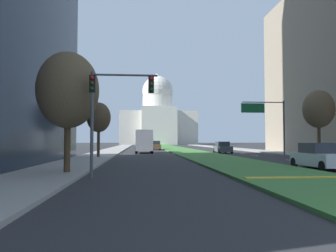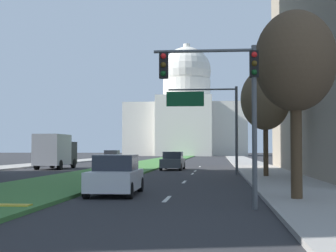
{
  "view_description": "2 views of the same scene",
  "coord_description": "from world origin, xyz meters",
  "px_view_note": "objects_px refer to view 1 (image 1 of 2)",
  "views": [
    {
      "loc": [
        -7.17,
        -4.54,
        1.84
      ],
      "look_at": [
        -2.5,
        49.92,
        4.25
      ],
      "focal_mm": 34.07,
      "sensor_mm": 36.0,
      "label": 1
    },
    {
      "loc": [
        8.4,
        -6.23,
        1.93
      ],
      "look_at": [
        2.39,
        55.01,
        4.6
      ],
      "focal_mm": 54.87,
      "sensor_mm": 36.0,
      "label": 2
    }
  ],
  "objects_px": {
    "street_tree_left_mid": "(99,118)",
    "sedan_lead_stopped": "(319,157)",
    "street_tree_right_mid": "(318,109)",
    "sedan_midblock": "(223,148)",
    "traffic_light_near_left": "(110,100)",
    "capitol_building": "(158,120)",
    "street_tree_left_near": "(68,90)",
    "sedan_distant": "(156,146)",
    "overhead_guide_sign": "(268,116)",
    "box_truck_delivery": "(144,141)"
  },
  "relations": [
    {
      "from": "street_tree_left_mid",
      "to": "sedan_lead_stopped",
      "type": "xyz_separation_m",
      "value": [
        15.57,
        -13.31,
        -3.32
      ]
    },
    {
      "from": "street_tree_right_mid",
      "to": "sedan_lead_stopped",
      "type": "distance_m",
      "value": 15.13
    },
    {
      "from": "sedan_lead_stopped",
      "to": "street_tree_right_mid",
      "type": "bearing_deg",
      "value": 59.73
    },
    {
      "from": "sedan_lead_stopped",
      "to": "sedan_midblock",
      "type": "bearing_deg",
      "value": 89.55
    },
    {
      "from": "traffic_light_near_left",
      "to": "capitol_building",
      "type": "bearing_deg",
      "value": 85.82
    },
    {
      "from": "street_tree_left_near",
      "to": "sedan_distant",
      "type": "height_order",
      "value": "street_tree_left_near"
    },
    {
      "from": "traffic_light_near_left",
      "to": "sedan_lead_stopped",
      "type": "bearing_deg",
      "value": 15.78
    },
    {
      "from": "capitol_building",
      "to": "street_tree_left_mid",
      "type": "relative_size",
      "value": 5.52
    },
    {
      "from": "sedan_midblock",
      "to": "sedan_distant",
      "type": "bearing_deg",
      "value": 119.68
    },
    {
      "from": "street_tree_left_mid",
      "to": "sedan_distant",
      "type": "height_order",
      "value": "street_tree_left_mid"
    },
    {
      "from": "sedan_lead_stopped",
      "to": "sedan_distant",
      "type": "bearing_deg",
      "value": 102.02
    },
    {
      "from": "capitol_building",
      "to": "overhead_guide_sign",
      "type": "relative_size",
      "value": 4.8
    },
    {
      "from": "traffic_light_near_left",
      "to": "sedan_lead_stopped",
      "type": "height_order",
      "value": "traffic_light_near_left"
    },
    {
      "from": "overhead_guide_sign",
      "to": "sedan_distant",
      "type": "xyz_separation_m",
      "value": [
        -12.2,
        23.12,
        -3.84
      ]
    },
    {
      "from": "street_tree_left_near",
      "to": "sedan_midblock",
      "type": "height_order",
      "value": "street_tree_left_near"
    },
    {
      "from": "street_tree_left_near",
      "to": "box_truck_delivery",
      "type": "bearing_deg",
      "value": 81.0
    },
    {
      "from": "sedan_distant",
      "to": "street_tree_left_mid",
      "type": "bearing_deg",
      "value": -104.73
    },
    {
      "from": "sedan_lead_stopped",
      "to": "sedan_midblock",
      "type": "distance_m",
      "value": 24.76
    },
    {
      "from": "traffic_light_near_left",
      "to": "street_tree_left_mid",
      "type": "relative_size",
      "value": 0.92
    },
    {
      "from": "street_tree_left_mid",
      "to": "sedan_lead_stopped",
      "type": "bearing_deg",
      "value": -40.54
    },
    {
      "from": "sedan_distant",
      "to": "street_tree_left_near",
      "type": "bearing_deg",
      "value": -98.97
    },
    {
      "from": "traffic_light_near_left",
      "to": "overhead_guide_sign",
      "type": "distance_m",
      "value": 26.4
    },
    {
      "from": "traffic_light_near_left",
      "to": "sedan_midblock",
      "type": "distance_m",
      "value": 31.38
    },
    {
      "from": "overhead_guide_sign",
      "to": "sedan_midblock",
      "type": "relative_size",
      "value": 1.48
    },
    {
      "from": "sedan_distant",
      "to": "box_truck_delivery",
      "type": "distance_m",
      "value": 14.9
    },
    {
      "from": "sedan_midblock",
      "to": "sedan_distant",
      "type": "relative_size",
      "value": 1.03
    },
    {
      "from": "sedan_midblock",
      "to": "street_tree_right_mid",
      "type": "bearing_deg",
      "value": -59.81
    },
    {
      "from": "sedan_distant",
      "to": "street_tree_right_mid",
      "type": "bearing_deg",
      "value": -60.1
    },
    {
      "from": "sedan_distant",
      "to": "box_truck_delivery",
      "type": "height_order",
      "value": "box_truck_delivery"
    },
    {
      "from": "capitol_building",
      "to": "sedan_distant",
      "type": "xyz_separation_m",
      "value": [
        -4.39,
        -75.21,
        -9.67
      ]
    },
    {
      "from": "traffic_light_near_left",
      "to": "box_truck_delivery",
      "type": "xyz_separation_m",
      "value": [
        2.0,
        29.01,
        -2.12
      ]
    },
    {
      "from": "street_tree_left_mid",
      "to": "street_tree_right_mid",
      "type": "distance_m",
      "value": 22.91
    },
    {
      "from": "box_truck_delivery",
      "to": "traffic_light_near_left",
      "type": "bearing_deg",
      "value": -93.95
    },
    {
      "from": "street_tree_right_mid",
      "to": "sedan_distant",
      "type": "distance_m",
      "value": 32.06
    },
    {
      "from": "street_tree_right_mid",
      "to": "sedan_midblock",
      "type": "relative_size",
      "value": 1.61
    },
    {
      "from": "street_tree_right_mid",
      "to": "sedan_lead_stopped",
      "type": "xyz_separation_m",
      "value": [
        -7.31,
        -12.53,
        -4.3
      ]
    },
    {
      "from": "overhead_guide_sign",
      "to": "street_tree_left_mid",
      "type": "xyz_separation_m",
      "value": [
        -19.24,
        -3.64,
        -0.53
      ]
    },
    {
      "from": "sedan_lead_stopped",
      "to": "box_truck_delivery",
      "type": "relative_size",
      "value": 0.66
    },
    {
      "from": "sedan_distant",
      "to": "traffic_light_near_left",
      "type": "bearing_deg",
      "value": -95.63
    },
    {
      "from": "street_tree_left_mid",
      "to": "box_truck_delivery",
      "type": "distance_m",
      "value": 13.18
    },
    {
      "from": "traffic_light_near_left",
      "to": "sedan_midblock",
      "type": "xyz_separation_m",
      "value": [
        13.04,
        28.39,
        -3.03
      ]
    },
    {
      "from": "overhead_guide_sign",
      "to": "street_tree_right_mid",
      "type": "relative_size",
      "value": 0.91
    },
    {
      "from": "capitol_building",
      "to": "street_tree_left_near",
      "type": "relative_size",
      "value": 4.77
    },
    {
      "from": "capitol_building",
      "to": "street_tree_right_mid",
      "type": "relative_size",
      "value": 4.39
    },
    {
      "from": "traffic_light_near_left",
      "to": "street_tree_left_near",
      "type": "distance_m",
      "value": 2.89
    },
    {
      "from": "street_tree_left_near",
      "to": "sedan_distant",
      "type": "xyz_separation_m",
      "value": [
        6.66,
        42.17,
        -3.69
      ]
    },
    {
      "from": "street_tree_right_mid",
      "to": "traffic_light_near_left",
      "type": "bearing_deg",
      "value": -141.28
    },
    {
      "from": "street_tree_right_mid",
      "to": "street_tree_left_near",
      "type": "bearing_deg",
      "value": -146.98
    },
    {
      "from": "street_tree_left_mid",
      "to": "sedan_distant",
      "type": "xyz_separation_m",
      "value": [
        7.03,
        26.76,
        -3.31
      ]
    },
    {
      "from": "street_tree_left_near",
      "to": "street_tree_right_mid",
      "type": "xyz_separation_m",
      "value": [
        22.5,
        14.62,
        0.6
      ]
    }
  ]
}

